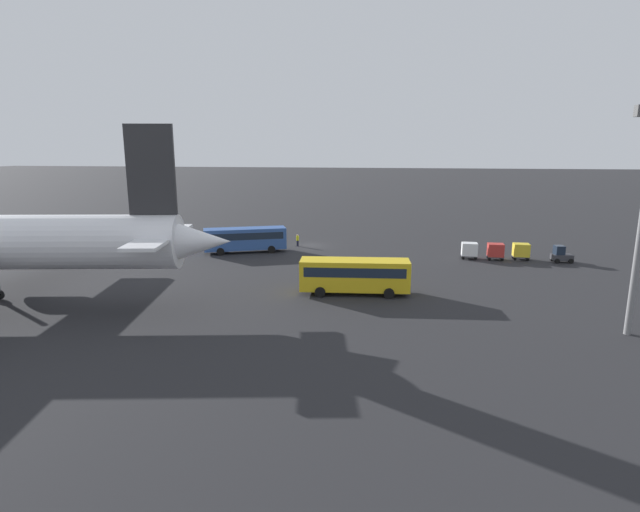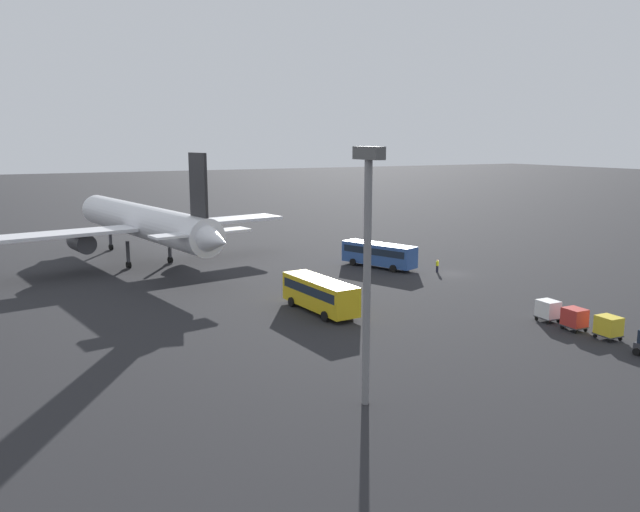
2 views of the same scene
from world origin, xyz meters
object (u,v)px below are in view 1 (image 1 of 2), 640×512
baggage_tug (561,255)px  cargo_cart_red (496,250)px  shuttle_bus_far (355,274)px  worker_person (298,240)px  cargo_cart_yellow (521,250)px  cargo_cart_white (469,250)px  shuttle_bus_near (245,238)px

baggage_tug → cargo_cart_red: size_ratio=1.24×
shuttle_bus_far → worker_person: bearing=-70.7°
worker_person → cargo_cart_red: cargo_cart_red is taller
baggage_tug → cargo_cart_yellow: size_ratio=1.24×
cargo_cart_red → shuttle_bus_far: bearing=47.7°
cargo_cart_yellow → cargo_cart_white: bearing=4.2°
worker_person → cargo_cart_white: 23.78m
baggage_tug → shuttle_bus_near: bearing=-7.3°
cargo_cart_red → cargo_cart_white: 3.19m
cargo_cart_white → shuttle_bus_near: bearing=0.9°
shuttle_bus_near → cargo_cart_red: 32.65m
worker_person → cargo_cart_yellow: bearing=171.8°
shuttle_bus_near → shuttle_bus_far: 23.94m
shuttle_bus_near → baggage_tug: (-40.36, -0.15, -1.03)m
cargo_cart_yellow → baggage_tug: bearing=170.3°
baggage_tug → worker_person: 34.58m
shuttle_bus_far → cargo_cart_white: (-13.05, -17.91, -0.81)m
worker_person → cargo_cart_white: bearing=168.5°
shuttle_bus_far → cargo_cart_red: (-16.24, -17.84, -0.81)m
baggage_tug → worker_person: size_ratio=1.47×
shuttle_bus_near → worker_person: 8.15m
baggage_tug → cargo_cart_red: (7.72, -0.24, 0.25)m
shuttle_bus_far → cargo_cart_red: size_ratio=5.17×
shuttle_bus_far → worker_person: size_ratio=6.12×
shuttle_bus_near → worker_person: size_ratio=6.39×
baggage_tug → cargo_cart_white: baggage_tug is taller
shuttle_bus_far → worker_person: 24.90m
baggage_tug → worker_person: bearing=-16.0°
baggage_tug → worker_person: baggage_tug is taller
shuttle_bus_near → cargo_cart_yellow: size_ratio=5.40×
cargo_cart_white → shuttle_bus_far: bearing=53.9°
worker_person → cargo_cart_yellow: cargo_cart_yellow is taller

